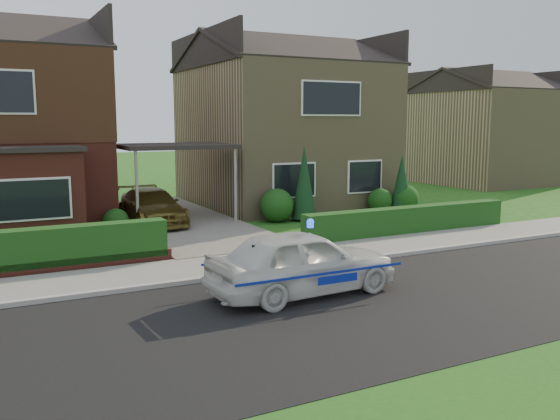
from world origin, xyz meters
TOP-DOWN VIEW (x-y plane):
  - ground at (0.00, 0.00)m, footprint 120.00×120.00m
  - road at (0.00, 0.00)m, footprint 60.00×6.00m
  - kerb at (0.00, 3.05)m, footprint 60.00×0.16m
  - sidewalk at (0.00, 4.10)m, footprint 60.00×2.00m
  - driveway at (0.00, 11.00)m, footprint 3.80×12.00m
  - house_right at (5.80, 13.99)m, footprint 7.50×8.06m
  - carport_link at (0.00, 10.95)m, footprint 3.80×3.00m
  - dwarf_wall at (-5.80, 5.30)m, footprint 7.70×0.25m
  - hedge_left at (-5.80, 5.45)m, footprint 7.50×0.55m
  - hedge_right at (5.80, 5.35)m, footprint 7.50×0.55m
  - shrub_left_mid at (-4.00, 9.30)m, footprint 1.32×1.32m
  - shrub_left_near at (-2.40, 9.60)m, footprint 0.84×0.84m
  - shrub_right_near at (3.20, 9.40)m, footprint 1.20×1.20m
  - shrub_right_mid at (7.80, 9.50)m, footprint 0.96×0.96m
  - shrub_right_far at (8.80, 9.20)m, footprint 1.08×1.08m
  - conifer_a at (4.20, 9.20)m, footprint 0.90×0.90m
  - conifer_b at (8.60, 9.20)m, footprint 0.90×0.90m
  - neighbour_right at (20.00, 16.00)m, footprint 6.50×7.00m
  - police_car at (-0.40, 1.20)m, footprint 3.70×4.11m
  - driveway_car at (-1.00, 10.47)m, footprint 1.67×4.02m
  - potted_plant_a at (-5.15, 9.00)m, footprint 0.51×0.43m

SIDE VIEW (x-z plane):
  - ground at x=0.00m, z-range 0.00..0.00m
  - road at x=0.00m, z-range -0.01..0.01m
  - hedge_left at x=-5.80m, z-range -0.45..0.45m
  - hedge_right at x=5.80m, z-range -0.40..0.40m
  - sidewalk at x=0.00m, z-range 0.00..0.10m
  - kerb at x=0.00m, z-range 0.00..0.12m
  - driveway at x=0.00m, z-range 0.00..0.12m
  - dwarf_wall at x=-5.80m, z-range 0.00..0.36m
  - potted_plant_a at x=-5.15m, z-range 0.00..0.82m
  - shrub_left_near at x=-2.40m, z-range 0.00..0.84m
  - shrub_right_mid at x=7.80m, z-range 0.00..0.96m
  - shrub_right_far at x=8.80m, z-range 0.00..1.08m
  - shrub_right_near at x=3.20m, z-range 0.00..1.20m
  - shrub_left_mid at x=-4.00m, z-range 0.00..1.32m
  - police_car at x=-0.40m, z-range -0.08..1.45m
  - driveway_car at x=-1.00m, z-range 0.12..1.28m
  - conifer_b at x=8.60m, z-range 0.00..2.20m
  - conifer_a at x=4.20m, z-range 0.00..2.60m
  - neighbour_right at x=20.00m, z-range 0.00..5.20m
  - carport_link at x=0.00m, z-range 1.27..4.04m
  - house_right at x=5.80m, z-range 0.04..7.29m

